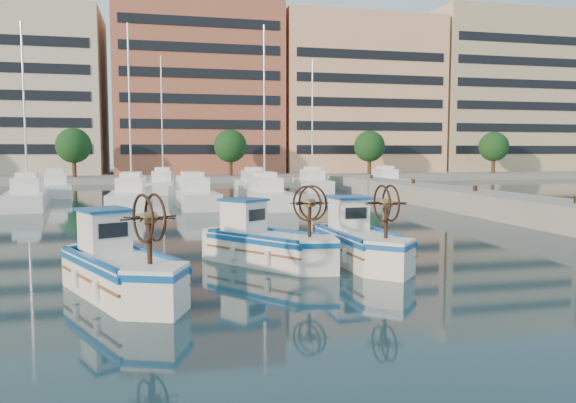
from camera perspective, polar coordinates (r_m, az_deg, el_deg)
name	(u,v)px	position (r m, az deg, el deg)	size (l,w,h in m)	color
ground	(333,274)	(15.90, 4.63, -7.35)	(300.00, 300.00, 0.00)	#18313E
quay	(545,212)	(29.03, 24.66, -0.99)	(3.00, 60.00, 1.20)	gray
waterfront	(256,98)	(81.41, -3.25, 10.42)	(180.00, 40.00, 25.60)	gray
yacht_marina	(182,191)	(42.43, -10.67, 1.03)	(39.09, 23.66, 11.50)	white
fishing_boat_a	(120,266)	(14.01, -16.74, -6.31)	(3.13, 4.22, 2.54)	white
fishing_boat_b	(265,242)	(17.15, -2.31, -4.11)	(3.57, 3.99, 2.48)	white
fishing_boat_c	(360,241)	(17.45, 7.35, -3.96)	(1.88, 4.09, 2.52)	white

